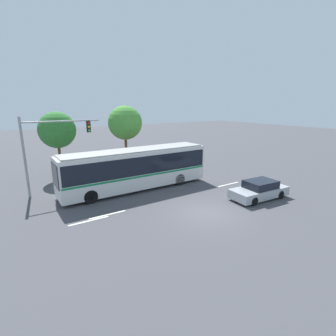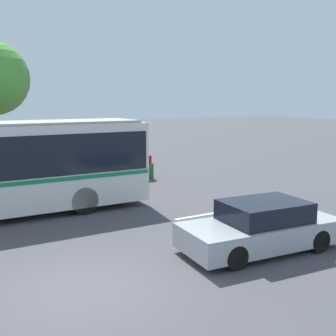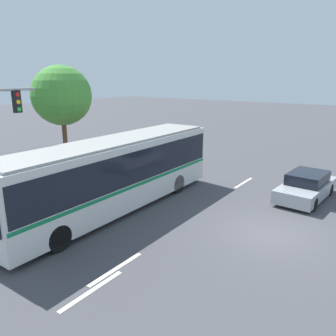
{
  "view_description": "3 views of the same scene",
  "coord_description": "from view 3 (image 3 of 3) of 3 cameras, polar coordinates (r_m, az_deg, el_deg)",
  "views": [
    {
      "loc": [
        -10.37,
        -11.44,
        6.81
      ],
      "look_at": [
        -0.01,
        4.52,
        2.04
      ],
      "focal_mm": 27.13,
      "sensor_mm": 36.0,
      "label": 1
    },
    {
      "loc": [
        -2.59,
        -8.35,
        4.11
      ],
      "look_at": [
        3.98,
        3.16,
        1.9
      ],
      "focal_mm": 44.14,
      "sensor_mm": 36.0,
      "label": 2
    },
    {
      "loc": [
        -12.48,
        -3.9,
        6.07
      ],
      "look_at": [
        0.79,
        5.51,
        1.67
      ],
      "focal_mm": 36.16,
      "sensor_mm": 36.0,
      "label": 3
    }
  ],
  "objects": [
    {
      "name": "city_bus",
      "position": [
        15.8,
        -8.91,
        -0.39
      ],
      "size": [
        12.35,
        2.61,
        3.33
      ],
      "rotation": [
        0.0,
        0.0,
        3.15
      ],
      "color": "silver",
      "rests_on": "ground"
    },
    {
      "name": "lane_stripe_mid",
      "position": [
        11.65,
        -8.75,
        -16.44
      ],
      "size": [
        2.4,
        0.16,
        0.01
      ],
      "primitive_type": "cube",
      "color": "silver",
      "rests_on": "ground"
    },
    {
      "name": "street_tree_centre",
      "position": [
        20.43,
        -17.49,
        11.52
      ],
      "size": [
        3.36,
        3.36,
        6.73
      ],
      "color": "brown",
      "rests_on": "ground"
    },
    {
      "name": "lane_stripe_far",
      "position": [
        20.49,
        12.61,
        -2.46
      ],
      "size": [
        2.4,
        0.16,
        0.01
      ],
      "primitive_type": "cube",
      "color": "silver",
      "rests_on": "ground"
    },
    {
      "name": "ground_plane",
      "position": [
        14.42,
        16.54,
        -10.44
      ],
      "size": [
        140.0,
        140.0,
        0.0
      ],
      "primitive_type": "plane",
      "color": "#444449"
    },
    {
      "name": "flowering_hedge",
      "position": [
        21.74,
        -9.28,
        0.37
      ],
      "size": [
        9.71,
        1.04,
        1.23
      ],
      "color": "#286028",
      "rests_on": "ground"
    },
    {
      "name": "lane_stripe_near",
      "position": [
        10.79,
        -12.66,
        -19.49
      ],
      "size": [
        2.4,
        0.16,
        0.01
      ],
      "primitive_type": "cube",
      "color": "silver",
      "rests_on": "ground"
    },
    {
      "name": "sedan_foreground",
      "position": [
        18.71,
        22.27,
        -2.9
      ],
      "size": [
        4.58,
        2.16,
        1.37
      ],
      "rotation": [
        0.0,
        0.0,
        3.07
      ],
      "color": "#9EA3A8",
      "rests_on": "ground"
    }
  ]
}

